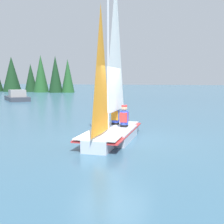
{
  "coord_description": "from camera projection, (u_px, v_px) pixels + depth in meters",
  "views": [
    {
      "loc": [
        3.64,
        -8.88,
        2.05
      ],
      "look_at": [
        0.0,
        0.0,
        0.97
      ],
      "focal_mm": 45.0,
      "sensor_mm": 36.0,
      "label": 1
    }
  ],
  "objects": [
    {
      "name": "sailor_crew",
      "position": [
        115.0,
        118.0,
        10.77
      ],
      "size": [
        0.34,
        0.37,
        1.16
      ],
      "rotation": [
        0.0,
        0.0,
        4.84
      ],
      "color": "black",
      "rests_on": "ground_plane"
    },
    {
      "name": "motorboat_distant",
      "position": [
        17.0,
        97.0,
        29.01
      ],
      "size": [
        4.9,
        4.55,
        1.12
      ],
      "rotation": [
        0.0,
        0.0,
        5.58
      ],
      "color": "#333842",
      "rests_on": "ground_plane"
    },
    {
      "name": "sailboat_main",
      "position": [
        112.0,
        114.0,
        9.66
      ],
      "size": [
        1.89,
        4.25,
        5.83
      ],
      "rotation": [
        0.0,
        0.0,
        4.84
      ],
      "color": "#B2BCCC",
      "rests_on": "ground_plane"
    },
    {
      "name": "ground_plane",
      "position": [
        112.0,
        140.0,
        9.77
      ],
      "size": [
        260.0,
        260.0,
        0.0
      ],
      "primitive_type": "plane",
      "color": "#38607A"
    },
    {
      "name": "treeline_shore",
      "position": [
        18.0,
        74.0,
        51.99
      ],
      "size": [
        20.33,
        4.06,
        7.27
      ],
      "color": "#193D1E",
      "rests_on": "ground_plane"
    },
    {
      "name": "sailor_helm",
      "position": [
        124.0,
        120.0,
        10.22
      ],
      "size": [
        0.34,
        0.37,
        1.16
      ],
      "rotation": [
        0.0,
        0.0,
        4.84
      ],
      "color": "black",
      "rests_on": "ground_plane"
    }
  ]
}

